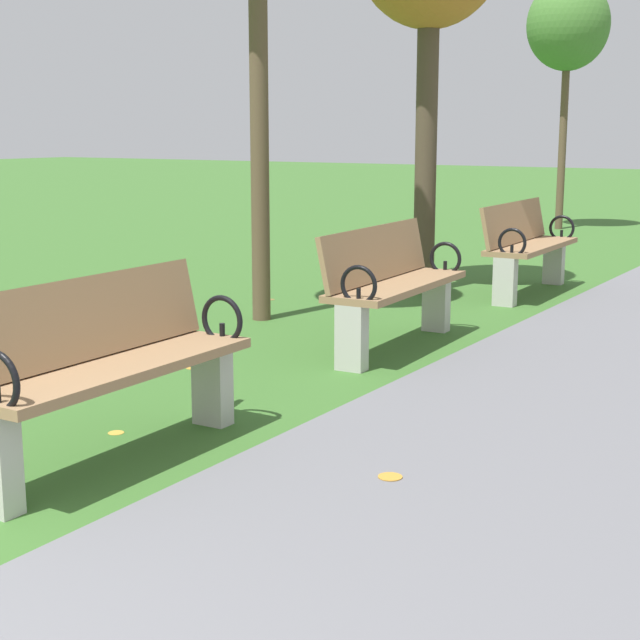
% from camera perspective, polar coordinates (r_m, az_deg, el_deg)
% --- Properties ---
extents(park_bench_2, '(0.49, 1.60, 0.90)m').
position_cam_1_polar(park_bench_2, '(4.76, -12.42, -2.60)').
color(park_bench_2, '#93704C').
rests_on(park_bench_2, ground).
extents(park_bench_3, '(0.55, 1.62, 0.90)m').
position_cam_1_polar(park_bench_3, '(7.10, 4.27, 2.16)').
color(park_bench_3, '#93704C').
rests_on(park_bench_3, ground).
extents(park_bench_4, '(0.51, 1.61, 0.90)m').
position_cam_1_polar(park_bench_4, '(9.68, 12.15, 4.36)').
color(park_bench_4, '#93704C').
rests_on(park_bench_4, ground).
extents(tree_4, '(1.29, 1.29, 3.92)m').
position_cam_1_polar(tree_4, '(16.27, 14.47, 16.46)').
color(tree_4, brown).
rests_on(tree_4, ground).
extents(scattered_leaves, '(5.09, 6.81, 0.02)m').
position_cam_1_polar(scattered_leaves, '(5.62, -7.94, -5.34)').
color(scattered_leaves, '#93511E').
rests_on(scattered_leaves, ground).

